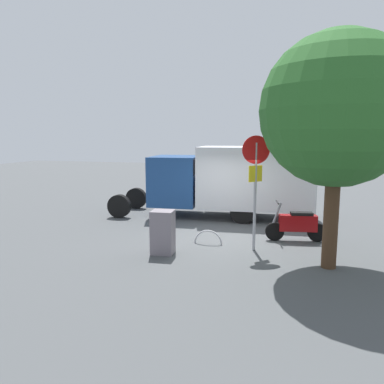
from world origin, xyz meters
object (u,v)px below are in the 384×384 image
object	(u,v)px
box_truck_near	(229,178)
street_tree	(337,111)
bike_rack_hoop	(208,244)
stop_sign	(255,175)
utility_cabinet	(163,232)
motorcycle	(297,224)

from	to	relation	value
box_truck_near	street_tree	bearing A→B (deg)	119.67
bike_rack_hoop	box_truck_near	bearing A→B (deg)	-89.27
stop_sign	utility_cabinet	bearing A→B (deg)	22.21
motorcycle	stop_sign	bearing A→B (deg)	37.38
motorcycle	stop_sign	distance (m)	2.33
utility_cabinet	bike_rack_hoop	size ratio (longest dim) A/B	1.38
box_truck_near	bike_rack_hoop	world-z (taller)	box_truck_near
motorcycle	stop_sign	xyz separation A→B (m)	(1.16, 1.25, 1.58)
stop_sign	utility_cabinet	world-z (taller)	stop_sign
utility_cabinet	motorcycle	bearing A→B (deg)	-147.70
street_tree	utility_cabinet	world-z (taller)	street_tree
street_tree	bike_rack_hoop	distance (m)	5.06
street_tree	bike_rack_hoop	size ratio (longest dim) A/B	6.46
motorcycle	street_tree	xyz separation A→B (m)	(-0.73, 2.17, 3.19)
box_truck_near	motorcycle	size ratio (longest dim) A/B	4.36
motorcycle	utility_cabinet	bearing A→B (deg)	22.39
box_truck_near	street_tree	distance (m)	6.34
street_tree	utility_cabinet	distance (m)	5.25
utility_cabinet	street_tree	bearing A→B (deg)	-179.55
bike_rack_hoop	utility_cabinet	bearing A→B (deg)	50.58
utility_cabinet	box_truck_near	bearing A→B (deg)	-100.52
box_truck_near	utility_cabinet	distance (m)	5.18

